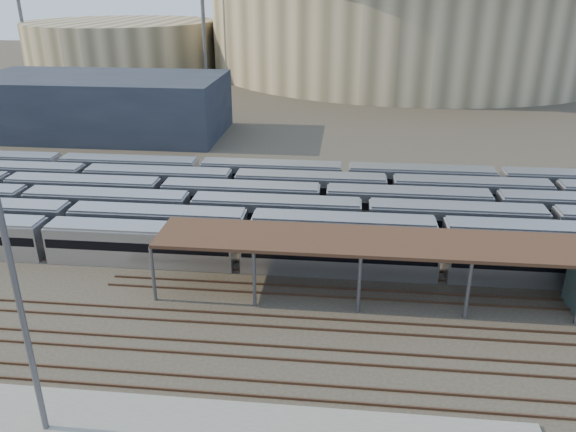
% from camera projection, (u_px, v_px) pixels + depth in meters
% --- Properties ---
extents(ground, '(420.00, 420.00, 0.00)m').
position_uv_depth(ground, '(246.00, 313.00, 45.87)').
color(ground, '#383026').
rests_on(ground, ground).
extents(subway_trains, '(128.58, 23.90, 3.60)m').
position_uv_depth(subway_trains, '(266.00, 208.00, 62.21)').
color(subway_trains, '#B0B1B5').
rests_on(subway_trains, ground).
extents(inspection_shed, '(60.30, 6.00, 5.30)m').
position_uv_depth(inspection_shed, '(520.00, 250.00, 45.45)').
color(inspection_shed, '#58575C').
rests_on(inspection_shed, ground).
extents(empty_tracks, '(170.00, 9.62, 0.18)m').
position_uv_depth(empty_tracks, '(234.00, 350.00, 41.25)').
color(empty_tracks, '#4C3323').
rests_on(empty_tracks, ground).
extents(stadium, '(124.00, 124.00, 32.50)m').
position_uv_depth(stadium, '(410.00, 12.00, 165.28)').
color(stadium, tan).
rests_on(stadium, ground).
extents(secondary_arena, '(56.00, 56.00, 14.00)m').
position_uv_depth(secondary_arena, '(123.00, 45.00, 168.07)').
color(secondary_arena, tan).
rests_on(secondary_arena, ground).
extents(service_building, '(42.00, 20.00, 10.00)m').
position_uv_depth(service_building, '(102.00, 105.00, 97.71)').
color(service_building, '#1E232D').
rests_on(service_building, ground).
extents(yard_light_pole, '(0.81, 0.36, 21.14)m').
position_uv_depth(yard_light_pole, '(13.00, 272.00, 29.79)').
color(yard_light_pole, '#58575C').
rests_on(yard_light_pole, apron).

